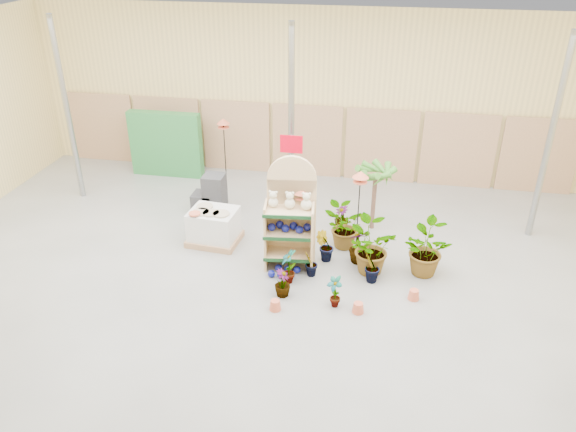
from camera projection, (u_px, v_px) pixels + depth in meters
name	position (u px, v px, depth m)	size (l,w,h in m)	color
room	(266.00, 171.00, 10.40)	(15.20, 12.10, 4.70)	slate
display_shelf	(291.00, 217.00, 11.22)	(1.05, 0.73, 2.35)	tan
teddy_bears	(291.00, 201.00, 10.93)	(0.86, 0.22, 0.36)	beige
gazing_balls_shelf	(290.00, 227.00, 11.18)	(0.86, 0.30, 0.16)	navy
gazing_balls_floor	(284.00, 272.00, 11.28)	(0.63, 0.39, 0.15)	navy
pallet_stack	(214.00, 226.00, 12.31)	(1.16, 0.99, 0.81)	#A27855
charcoal_planters	(211.00, 197.00, 13.54)	(0.80, 0.50, 1.00)	#292A2D
trellis_stock	(166.00, 144.00, 15.36)	(2.00, 0.30, 1.80)	#297537
offer_sign	(291.00, 162.00, 12.48)	(0.50, 0.08, 2.20)	gray
bird_table_front	(302.00, 192.00, 11.09)	(0.34, 0.34, 1.70)	black
bird_table_right	(360.00, 177.00, 11.53)	(0.34, 0.34, 1.79)	black
bird_table_back	(223.00, 123.00, 14.42)	(0.34, 0.34, 1.84)	black
palm	(376.00, 172.00, 12.39)	(0.70, 0.70, 1.67)	brown
potted_plant_0	(289.00, 266.00, 10.94)	(0.39, 0.26, 0.74)	#40822A
potted_plant_1	(311.00, 264.00, 11.15)	(0.31, 0.25, 0.57)	#40822A
potted_plant_2	(369.00, 248.00, 11.18)	(0.99, 0.86, 1.10)	#40822A
potted_plant_3	(359.00, 247.00, 11.59)	(0.40, 0.40, 0.72)	#40822A
potted_plant_5	(325.00, 246.00, 11.65)	(0.37, 0.30, 0.68)	#40822A
potted_plant_6	(343.00, 227.00, 12.07)	(0.87, 0.75, 0.97)	#40822A
potted_plant_7	(282.00, 283.00, 10.58)	(0.31, 0.31, 0.56)	#40822A
potted_plant_8	(335.00, 292.00, 10.27)	(0.34, 0.23, 0.64)	#40822A
potted_plant_9	(372.00, 268.00, 10.93)	(0.37, 0.30, 0.68)	#40822A
potted_plant_10	(423.00, 249.00, 11.15)	(0.98, 0.85, 1.09)	#40822A
potted_plant_11	(341.00, 218.00, 12.85)	(0.33, 0.33, 0.60)	#40822A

